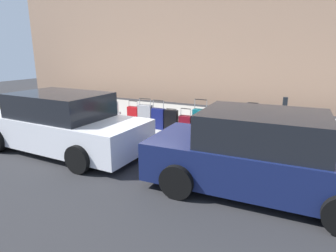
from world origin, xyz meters
name	(u,v)px	position (x,y,z in m)	size (l,w,h in m)	color
ground_plane	(136,138)	(0.00, 0.00, 0.00)	(40.00, 40.00, 0.00)	#28282B
sidewalk_curb	(171,119)	(0.00, -2.50, 0.07)	(18.00, 5.00, 0.14)	#9E9B93
suitcase_silver_0	(251,127)	(-3.29, -0.85, 0.53)	(0.35, 0.20, 1.11)	#9EA0A8
suitcase_red_1	(234,128)	(-2.81, -0.78, 0.47)	(0.49, 0.20, 0.71)	red
suitcase_olive_2	(216,126)	(-2.28, -0.81, 0.45)	(0.48, 0.22, 0.95)	#59601E
suitcase_teal_3	(200,122)	(-1.76, -0.89, 0.52)	(0.45, 0.26, 1.08)	#0F606B
suitcase_maroon_4	(185,124)	(-1.29, -0.86, 0.40)	(0.39, 0.25, 0.76)	maroon
suitcase_black_5	(171,121)	(-0.83, -0.77, 0.47)	(0.41, 0.20, 0.73)	black
suitcase_navy_6	(158,119)	(-0.35, -0.80, 0.48)	(0.45, 0.20, 0.96)	navy
suitcase_silver_7	(145,116)	(0.16, -0.84, 0.51)	(0.49, 0.22, 0.97)	#9EA0A8
suitcase_red_8	(133,116)	(0.66, -0.86, 0.46)	(0.39, 0.21, 0.85)	red
fire_hydrant	(116,111)	(1.36, -0.82, 0.56)	(0.39, 0.21, 0.81)	#99999E
bollard_post	(97,110)	(2.05, -0.67, 0.57)	(0.14, 0.14, 0.85)	brown
parking_meter	(284,113)	(-4.09, -1.07, 0.97)	(0.12, 0.09, 1.27)	slate
parked_car_navy_0	(261,155)	(-3.95, 1.82, 0.72)	(4.28, 2.17, 1.54)	#141E4C
parked_car_white_1	(62,124)	(1.15, 1.82, 0.73)	(4.75, 2.10, 1.55)	silver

